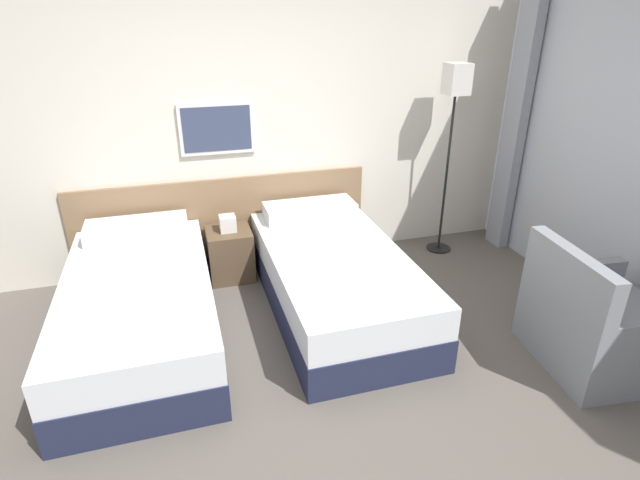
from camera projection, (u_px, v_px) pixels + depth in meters
ground_plane at (327, 392)px, 3.21m from camera, size 16.00×16.00×0.00m
wall_headboard at (257, 126)px, 4.42m from camera, size 10.00×0.10×2.70m
bed_near_door at (140, 307)px, 3.65m from camera, size 1.03×2.03×0.64m
bed_near_window at (335, 278)px, 4.03m from camera, size 1.03×2.03×0.64m
nightstand at (230, 253)px, 4.51m from camera, size 0.39×0.39×0.60m
floor_lamp at (454, 101)px, 4.51m from camera, size 0.24×0.24×1.82m
armchair at (600, 328)px, 3.39m from camera, size 0.93×0.91×0.88m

